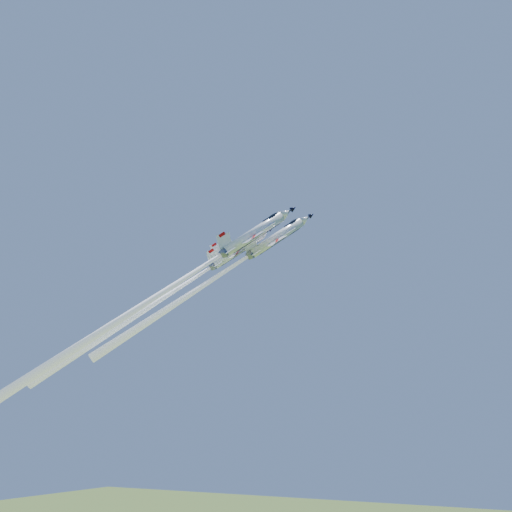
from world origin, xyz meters
The scene contains 4 objects.
jet_lead centered at (-6.39, -5.59, 75.34)m, with size 30.65×27.21×35.25m.
jet_left centered at (-14.07, -1.91, 78.34)m, with size 24.65×21.64×27.93m.
jet_right centered at (-12.56, -14.44, 71.10)m, with size 38.05×34.47×44.94m.
jet_slot centered at (-14.66, -10.59, 71.34)m, with size 31.72×28.62×37.27m.
Camera 1 is at (51.86, -98.06, 46.89)m, focal length 40.00 mm.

